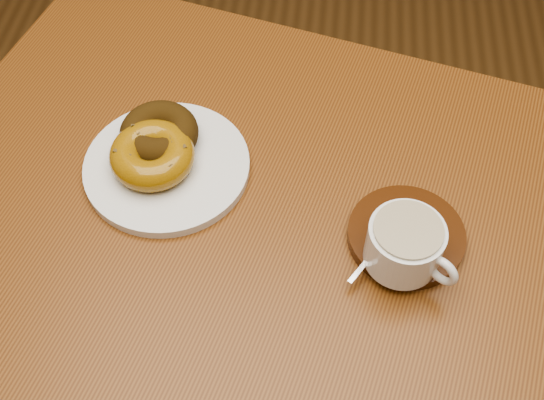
# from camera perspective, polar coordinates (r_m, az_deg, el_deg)

# --- Properties ---
(ground) EXTENTS (6.00, 6.00, 0.00)m
(ground) POSITION_cam_1_polar(r_m,az_deg,el_deg) (1.62, 5.56, -15.67)
(ground) COLOR brown
(ground) RESTS_ON ground
(cafe_table) EXTENTS (1.02, 0.86, 0.83)m
(cafe_table) POSITION_cam_1_polar(r_m,az_deg,el_deg) (0.95, -1.21, -5.28)
(cafe_table) COLOR brown
(cafe_table) RESTS_ON ground
(donut_plate) EXTENTS (0.23, 0.23, 0.01)m
(donut_plate) POSITION_cam_1_polar(r_m,az_deg,el_deg) (0.88, -8.78, 2.81)
(donut_plate) COLOR silver
(donut_plate) RESTS_ON cafe_table
(donut_cinnamon) EXTENTS (0.12, 0.12, 0.04)m
(donut_cinnamon) POSITION_cam_1_polar(r_m,az_deg,el_deg) (0.88, -9.42, 5.57)
(donut_cinnamon) COLOR #38240B
(donut_cinnamon) RESTS_ON donut_plate
(donut_caramel) EXTENTS (0.15, 0.15, 0.04)m
(donut_caramel) POSITION_cam_1_polar(r_m,az_deg,el_deg) (0.86, -9.99, 3.71)
(donut_caramel) COLOR #966710
(donut_caramel) RESTS_ON donut_plate
(saucer) EXTENTS (0.18, 0.18, 0.01)m
(saucer) POSITION_cam_1_polar(r_m,az_deg,el_deg) (0.82, 11.15, -2.95)
(saucer) COLOR #381907
(saucer) RESTS_ON cafe_table
(coffee_cup) EXTENTS (0.10, 0.09, 0.06)m
(coffee_cup) POSITION_cam_1_polar(r_m,az_deg,el_deg) (0.77, 11.12, -3.69)
(coffee_cup) COLOR silver
(coffee_cup) RESTS_ON saucer
(teaspoon) EXTENTS (0.06, 0.08, 0.01)m
(teaspoon) POSITION_cam_1_polar(r_m,az_deg,el_deg) (0.80, 9.41, -3.28)
(teaspoon) COLOR silver
(teaspoon) RESTS_ON saucer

